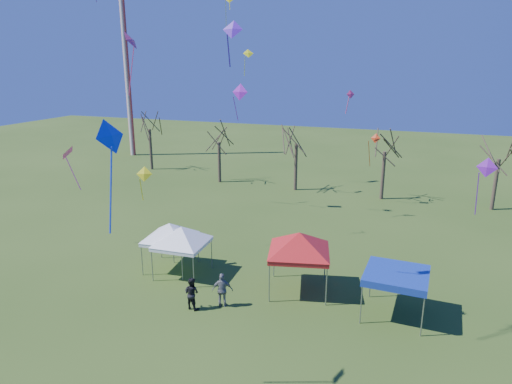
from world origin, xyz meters
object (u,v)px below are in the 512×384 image
Objects in this scene: tree_0 at (149,114)px; tree_3 at (386,134)px; tent_white_mid at (181,230)px; person_dark at (192,293)px; tree_1 at (219,128)px; tent_blue at (397,276)px; tree_2 at (297,127)px; radio_mast at (126,61)px; tent_white_west at (169,226)px; tent_red at (300,237)px; person_grey at (222,290)px; tree_4 at (502,140)px.

tree_0 reaches higher than tree_3.
person_dark is at bearing -55.12° from tent_white_mid.
tent_blue is at bearing -48.08° from tree_1.
person_dark is at bearing -87.86° from tree_2.
tent_blue is (12.23, -0.49, -0.65)m from tent_white_mid.
tree_2 is at bearing -20.57° from radio_mast.
tree_1 is 1.94× the size of tent_white_west.
tree_3 is 22.77m from tent_white_mid.
tree_0 is 4.89× the size of person_dark.
tent_red is at bearing -74.52° from tree_2.
person_dark is (-7.50, -23.62, -5.22)m from tree_3.
person_grey is (1.40, 0.75, 0.06)m from person_dark.
tree_4 is at bearing 58.50° from tent_red.
tree_3 is at bearing 61.09° from tent_white_west.
tent_red is 2.39× the size of person_grey.
tent_blue is 8.84m from person_grey.
tent_red is 2.56× the size of person_dark.
tree_0 is at bearing 140.53° from tent_blue.
radio_mast reaches higher than tent_blue.
tent_blue is at bearing -83.43° from tree_3.
person_dark is (2.33, -3.34, -1.97)m from tent_white_mid.
tree_4 is at bearing -1.22° from tree_2.
tree_2 reaches higher than tent_white_west.
tree_0 is 33.91m from person_grey.
tree_0 is 1.91× the size of tent_red.
radio_mast reaches higher than tree_0.
tent_white_west is (-10.93, -19.78, -3.31)m from tree_3.
tree_0 reaches higher than person_grey.
tent_red is (5.59, -20.18, -3.07)m from tree_2.
tree_4 reaches higher than tent_blue.
tent_red is at bearing -0.45° from tent_white_west.
radio_mast is 44.96m from tree_4.
tent_white_mid is at bearing -133.43° from tree_4.
tree_3 is 2.04× the size of tent_white_west.
tree_2 is 24.58m from person_dark.
tent_red is at bearing -121.50° from tree_4.
tree_1 is 1.71× the size of tent_red.
tree_1 is at bearing 108.45° from tent_white_mid.
tree_2 is (18.48, -3.01, -0.20)m from tree_0.
tree_0 is at bearing -71.01° from person_grey.
tent_white_west is 1.20m from tent_white_mid.
radio_mast is 11.45m from tree_0.
tree_4 is at bearing 71.51° from tent_blue.
tree_3 is at bearing -2.27° from tree_2.
tent_white_mid is (24.20, -30.23, -9.67)m from radio_mast.
tree_2 is 24.06m from tent_blue.
tree_0 reaches higher than person_dark.
tree_4 is at bearing -1.42° from tree_1.
tree_2 is 4.74× the size of person_dark.
radio_mast reaches higher than person_dark.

